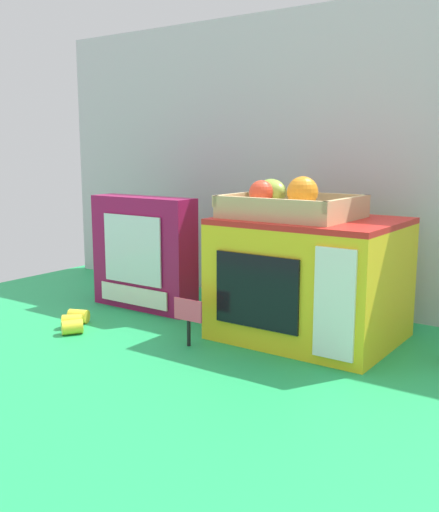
% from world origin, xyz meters
% --- Properties ---
extents(ground_plane, '(1.70, 1.70, 0.00)m').
position_xyz_m(ground_plane, '(0.00, 0.00, 0.00)').
color(ground_plane, '#219E54').
rests_on(ground_plane, ground).
extents(display_back_panel, '(1.61, 0.03, 0.75)m').
position_xyz_m(display_back_panel, '(0.00, 0.28, 0.37)').
color(display_back_panel, '#B7BABF').
rests_on(display_back_panel, ground).
extents(toy_microwave, '(0.37, 0.30, 0.26)m').
position_xyz_m(toy_microwave, '(0.17, 0.02, 0.13)').
color(toy_microwave, yellow).
rests_on(toy_microwave, ground).
extents(food_groups_crate, '(0.26, 0.21, 0.09)m').
position_xyz_m(food_groups_crate, '(0.12, 0.01, 0.29)').
color(food_groups_crate, tan).
rests_on(food_groups_crate, toy_microwave).
extents(cookie_set_box, '(0.29, 0.08, 0.29)m').
position_xyz_m(cookie_set_box, '(-0.29, -0.00, 0.14)').
color(cookie_set_box, '#99144C').
rests_on(cookie_set_box, ground).
extents(price_sign, '(0.07, 0.01, 0.10)m').
position_xyz_m(price_sign, '(-0.01, -0.18, 0.07)').
color(price_sign, black).
rests_on(price_sign, ground).
extents(loose_toy_banana, '(0.11, 0.12, 0.03)m').
position_xyz_m(loose_toy_banana, '(-0.30, -0.23, 0.02)').
color(loose_toy_banana, yellow).
rests_on(loose_toy_banana, ground).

